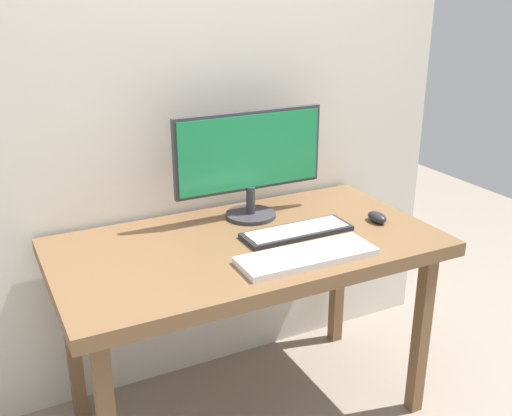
# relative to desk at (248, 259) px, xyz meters

# --- Properties ---
(ground_plane) EXTENTS (6.00, 6.00, 0.00)m
(ground_plane) POSITION_rel_desk_xyz_m (0.00, 0.00, -0.68)
(ground_plane) COLOR gray
(wall_back) EXTENTS (2.25, 0.04, 3.00)m
(wall_back) POSITION_rel_desk_xyz_m (0.00, 0.41, 0.82)
(wall_back) COLOR silver
(wall_back) RESTS_ON ground_plane
(desk) EXTENTS (1.38, 0.74, 0.75)m
(desk) POSITION_rel_desk_xyz_m (0.00, 0.00, 0.00)
(desk) COLOR brown
(desk) RESTS_ON ground_plane
(monitor) EXTENTS (0.61, 0.20, 0.42)m
(monitor) POSITION_rel_desk_xyz_m (0.11, 0.21, 0.31)
(monitor) COLOR #333338
(monitor) RESTS_ON desk
(keyboard_primary) EXTENTS (0.42, 0.14, 0.02)m
(keyboard_primary) POSITION_rel_desk_xyz_m (0.19, -0.03, 0.08)
(keyboard_primary) COLOR #232328
(keyboard_primary) RESTS_ON desk
(keyboard_secondary) EXTENTS (0.48, 0.17, 0.03)m
(keyboard_secondary) POSITION_rel_desk_xyz_m (0.11, -0.23, 0.08)
(keyboard_secondary) COLOR silver
(keyboard_secondary) RESTS_ON desk
(mouse) EXTENTS (0.06, 0.10, 0.04)m
(mouse) POSITION_rel_desk_xyz_m (0.53, -0.06, 0.09)
(mouse) COLOR #232328
(mouse) RESTS_ON desk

